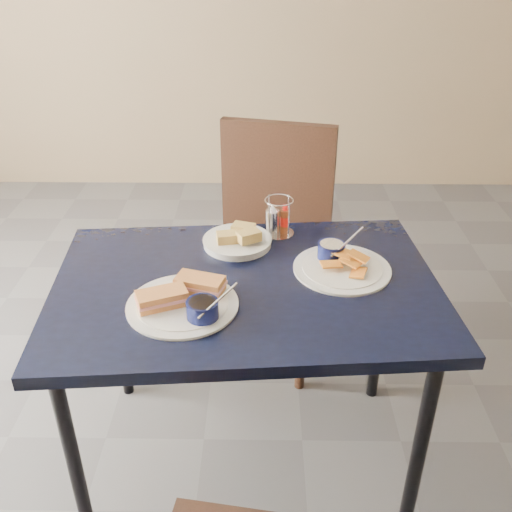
{
  "coord_description": "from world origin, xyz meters",
  "views": [
    {
      "loc": [
        -0.15,
        -1.52,
        1.7
      ],
      "look_at": [
        -0.18,
        -0.02,
        0.82
      ],
      "focal_mm": 40.0,
      "sensor_mm": 36.0,
      "label": 1
    }
  ],
  "objects_px": {
    "chair_far": "(266,230)",
    "plantain_plate": "(339,262)",
    "sandwich_plate": "(185,300)",
    "condiment_caddy": "(277,220)",
    "bread_basket": "(238,240)",
    "dining_table": "(246,301)"
  },
  "relations": [
    {
      "from": "plantain_plate",
      "to": "condiment_caddy",
      "type": "bearing_deg",
      "value": 130.86
    },
    {
      "from": "condiment_caddy",
      "to": "sandwich_plate",
      "type": "bearing_deg",
      "value": -121.07
    },
    {
      "from": "sandwich_plate",
      "to": "condiment_caddy",
      "type": "relative_size",
      "value": 2.4
    },
    {
      "from": "chair_far",
      "to": "condiment_caddy",
      "type": "bearing_deg",
      "value": -83.79
    },
    {
      "from": "dining_table",
      "to": "plantain_plate",
      "type": "bearing_deg",
      "value": 17.98
    },
    {
      "from": "dining_table",
      "to": "bread_basket",
      "type": "bearing_deg",
      "value": 98.21
    },
    {
      "from": "dining_table",
      "to": "bread_basket",
      "type": "relative_size",
      "value": 5.35
    },
    {
      "from": "chair_far",
      "to": "plantain_plate",
      "type": "bearing_deg",
      "value": -67.98
    },
    {
      "from": "plantain_plate",
      "to": "bread_basket",
      "type": "relative_size",
      "value": 1.34
    },
    {
      "from": "plantain_plate",
      "to": "condiment_caddy",
      "type": "height_order",
      "value": "condiment_caddy"
    },
    {
      "from": "plantain_plate",
      "to": "condiment_caddy",
      "type": "distance_m",
      "value": 0.3
    },
    {
      "from": "condiment_caddy",
      "to": "dining_table",
      "type": "bearing_deg",
      "value": -107.49
    },
    {
      "from": "chair_far",
      "to": "sandwich_plate",
      "type": "distance_m",
      "value": 0.85
    },
    {
      "from": "chair_far",
      "to": "bread_basket",
      "type": "bearing_deg",
      "value": -102.53
    },
    {
      "from": "dining_table",
      "to": "plantain_plate",
      "type": "distance_m",
      "value": 0.32
    },
    {
      "from": "bread_basket",
      "to": "dining_table",
      "type": "bearing_deg",
      "value": -81.79
    },
    {
      "from": "dining_table",
      "to": "condiment_caddy",
      "type": "bearing_deg",
      "value": 72.51
    },
    {
      "from": "plantain_plate",
      "to": "bread_basket",
      "type": "xyz_separation_m",
      "value": [
        -0.33,
        0.14,
        0.0
      ]
    },
    {
      "from": "sandwich_plate",
      "to": "condiment_caddy",
      "type": "xyz_separation_m",
      "value": [
        0.27,
        0.45,
        0.03
      ]
    },
    {
      "from": "dining_table",
      "to": "condiment_caddy",
      "type": "height_order",
      "value": "condiment_caddy"
    },
    {
      "from": "chair_far",
      "to": "plantain_plate",
      "type": "height_order",
      "value": "chair_far"
    },
    {
      "from": "sandwich_plate",
      "to": "plantain_plate",
      "type": "height_order",
      "value": "same"
    }
  ]
}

